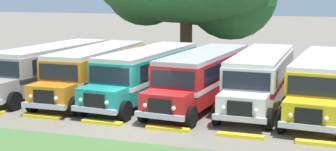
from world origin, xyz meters
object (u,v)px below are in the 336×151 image
(parked_bus_slot_0, at_px, (51,66))
(parked_bus_slot_3, at_px, (203,75))
(parked_bus_slot_5, at_px, (323,81))
(parked_bus_slot_4, at_px, (261,76))
(parked_bus_slot_1, at_px, (97,69))
(parked_bus_slot_2, at_px, (147,72))

(parked_bus_slot_0, height_order, parked_bus_slot_3, same)
(parked_bus_slot_5, bearing_deg, parked_bus_slot_4, -92.89)
(parked_bus_slot_0, distance_m, parked_bus_slot_1, 3.15)
(parked_bus_slot_0, height_order, parked_bus_slot_1, same)
(parked_bus_slot_1, bearing_deg, parked_bus_slot_3, 89.14)
(parked_bus_slot_0, bearing_deg, parked_bus_slot_2, 93.18)
(parked_bus_slot_1, xyz_separation_m, parked_bus_slot_4, (9.60, 0.70, 0.00))
(parked_bus_slot_3, bearing_deg, parked_bus_slot_4, 108.16)
(parked_bus_slot_1, relative_size, parked_bus_slot_5, 0.99)
(parked_bus_slot_0, height_order, parked_bus_slot_4, same)
(parked_bus_slot_5, bearing_deg, parked_bus_slot_0, -84.98)
(parked_bus_slot_3, height_order, parked_bus_slot_4, same)
(parked_bus_slot_3, bearing_deg, parked_bus_slot_5, 97.85)
(parked_bus_slot_4, bearing_deg, parked_bus_slot_3, -75.98)
(parked_bus_slot_2, height_order, parked_bus_slot_4, same)
(parked_bus_slot_3, distance_m, parked_bus_slot_5, 6.27)
(parked_bus_slot_0, distance_m, parked_bus_slot_2, 6.38)
(parked_bus_slot_0, xyz_separation_m, parked_bus_slot_1, (3.15, -0.08, 0.00))
(parked_bus_slot_1, bearing_deg, parked_bus_slot_5, 90.51)
(parked_bus_slot_1, distance_m, parked_bus_slot_5, 12.83)
(parked_bus_slot_2, relative_size, parked_bus_slot_3, 1.00)
(parked_bus_slot_2, xyz_separation_m, parked_bus_slot_4, (6.37, 0.67, 0.00))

